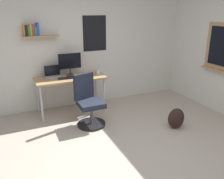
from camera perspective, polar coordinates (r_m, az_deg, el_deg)
name	(u,v)px	position (r m, az deg, el deg)	size (l,w,h in m)	color
ground_plane	(136,160)	(3.51, 5.82, -16.71)	(5.20, 5.20, 0.00)	#ADA393
wall_back	(81,46)	(5.17, -7.48, 10.51)	(5.00, 0.30, 2.60)	silver
desk	(70,81)	(4.84, -10.05, 2.08)	(1.38, 0.62, 0.74)	tan
office_chair	(89,104)	(4.31, -5.65, -3.45)	(0.52, 0.55, 0.95)	black
laptop	(53,74)	(4.89, -14.11, 3.57)	(0.31, 0.21, 0.23)	#ADAFB5
monitor_primary	(70,63)	(4.86, -10.18, 6.37)	(0.46, 0.17, 0.46)	#38383D
keyboard	(68,78)	(4.73, -10.68, 2.75)	(0.37, 0.13, 0.02)	black
computer_mouse	(81,76)	(4.80, -7.44, 3.23)	(0.10, 0.06, 0.03)	#262628
coffee_mug	(98,72)	(4.95, -3.39, 4.20)	(0.08, 0.08, 0.09)	silver
backpack	(176,118)	(4.41, 15.25, -6.72)	(0.32, 0.22, 0.37)	black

